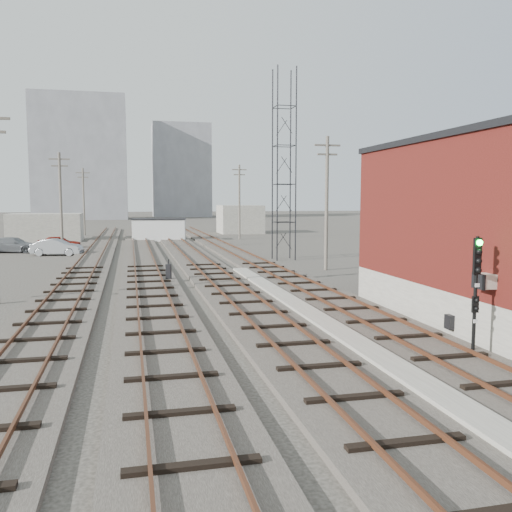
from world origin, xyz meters
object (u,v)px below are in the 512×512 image
object	(u,v)px
site_trailer	(159,229)
car_grey	(14,245)
switch_stand	(169,272)
car_silver	(57,247)
signal_mast	(476,288)
car_red	(59,243)

from	to	relation	value
site_trailer	car_grey	size ratio (longest dim) A/B	1.37
switch_stand	car_silver	distance (m)	19.46
signal_mast	car_silver	size ratio (longest dim) A/B	0.86
car_red	car_grey	distance (m)	4.17
switch_stand	car_grey	xyz separation A→B (m)	(-12.50, 21.20, 0.11)
site_trailer	car_grey	xyz separation A→B (m)	(-13.69, -11.62, -0.63)
car_red	car_grey	bearing A→B (deg)	111.28
switch_stand	car_silver	bearing A→B (deg)	134.52
car_red	car_silver	distance (m)	5.50
site_trailer	car_red	xyz separation A→B (m)	(-9.96, -9.76, -0.64)
switch_stand	car_red	world-z (taller)	car_red
signal_mast	switch_stand	size ratio (longest dim) A/B	2.96
car_red	car_grey	size ratio (longest dim) A/B	0.84
signal_mast	car_silver	xyz separation A→B (m)	(-16.37, 34.92, -1.40)
signal_mast	site_trailer	xyz separation A→B (m)	(-6.85, 50.16, -0.79)
car_silver	car_grey	size ratio (longest dim) A/B	0.90
signal_mast	car_grey	distance (m)	43.69
site_trailer	car_grey	distance (m)	17.97
car_silver	switch_stand	bearing A→B (deg)	-144.27
car_red	car_silver	size ratio (longest dim) A/B	0.93
signal_mast	switch_stand	world-z (taller)	signal_mast
signal_mast	car_red	distance (m)	43.79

